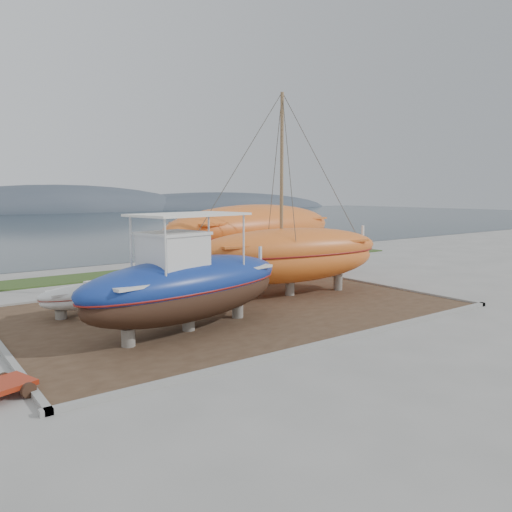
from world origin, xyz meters
TOP-DOWN VIEW (x-y plane):
  - ground at (0.00, 0.00)m, footprint 140.00×140.00m
  - dirt_patch at (0.00, 4.00)m, footprint 18.00×12.00m
  - curb_frame at (0.00, 4.00)m, footprint 18.60×12.60m
  - grass_strip at (0.00, 15.50)m, footprint 44.00×3.00m
  - blue_caique at (-3.30, 1.94)m, footprint 9.06×4.37m
  - white_dinghy at (-5.32, 6.37)m, footprint 4.13×1.55m
  - orange_sailboat at (3.63, 4.51)m, footprint 10.19×4.40m
  - orange_bare_hull at (5.02, 9.23)m, footprint 13.00×5.86m

SIDE VIEW (x-z plane):
  - ground at x=0.00m, z-range 0.00..0.00m
  - dirt_patch at x=0.00m, z-range 0.00..0.06m
  - grass_strip at x=0.00m, z-range 0.00..0.08m
  - curb_frame at x=0.00m, z-range 0.00..0.15m
  - white_dinghy at x=-5.32m, z-range 0.06..1.30m
  - orange_bare_hull at x=5.02m, z-range 0.06..4.17m
  - blue_caique at x=-3.30m, z-range 0.06..4.25m
  - orange_sailboat at x=3.63m, z-range 0.06..9.48m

